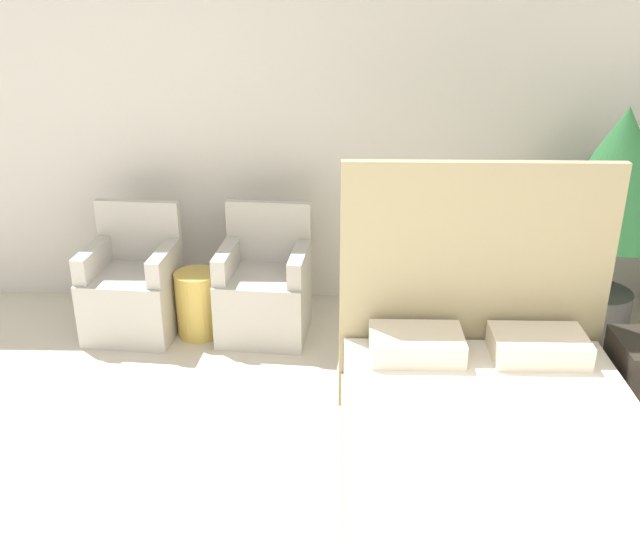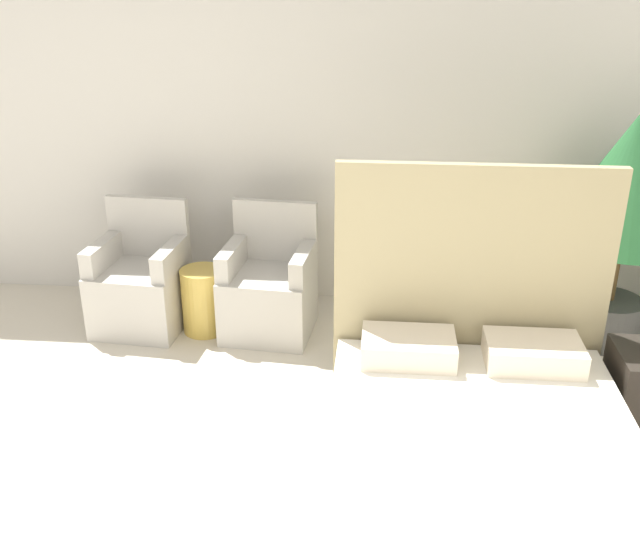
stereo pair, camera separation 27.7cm
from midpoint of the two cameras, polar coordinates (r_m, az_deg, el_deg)
The scene contains 6 objects.
wall_back at distance 5.44m, azimuth -0.16°, elevation 12.16°, with size 10.00×0.06×2.90m.
bed at distance 3.65m, azimuth 14.87°, elevation -14.70°, with size 1.54×2.01×1.53m.
armchair_near_window_left at distance 5.38m, azimuth -12.72°, elevation -1.36°, with size 0.67×0.63×0.93m.
armchair_near_window_right at distance 5.17m, azimuth -2.58°, elevation -1.79°, with size 0.67×0.63×0.93m.
potted_palm at distance 5.21m, azimuth 24.91°, elevation 5.89°, with size 0.97×0.97×1.66m.
side_table at distance 5.25m, azimuth -7.81°, elevation -2.37°, with size 0.32×0.32×0.49m.
Camera 2 is at (0.63, -1.57, 2.49)m, focal length 40.00 mm.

